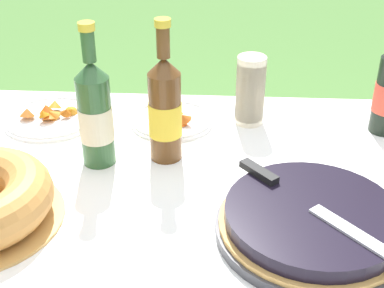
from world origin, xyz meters
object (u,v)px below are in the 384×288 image
(cider_bottle_amber, at_px, (167,109))
(snack_plate_near, at_px, (53,117))
(cup_stack, at_px, (252,91))
(serving_knife, at_px, (304,199))
(cider_bottle_green, at_px, (97,114))
(snack_plate_left, at_px, (174,119))
(berry_tart, at_px, (314,223))

(cider_bottle_amber, bearing_deg, snack_plate_near, 152.98)
(cup_stack, distance_m, snack_plate_near, 0.51)
(serving_knife, distance_m, cider_bottle_amber, 0.36)
(cider_bottle_green, relative_size, snack_plate_near, 1.35)
(cup_stack, height_order, snack_plate_near, cup_stack)
(snack_plate_left, bearing_deg, cider_bottle_green, -126.66)
(cup_stack, bearing_deg, serving_knife, -79.23)
(berry_tart, distance_m, cup_stack, 0.45)
(cup_stack, xyz_separation_m, cider_bottle_amber, (-0.19, -0.18, 0.03))
(cider_bottle_green, distance_m, snack_plate_near, 0.27)
(serving_knife, xyz_separation_m, snack_plate_left, (-0.27, 0.40, -0.05))
(berry_tart, distance_m, snack_plate_left, 0.51)
(serving_knife, height_order, cup_stack, cup_stack)
(cider_bottle_green, height_order, snack_plate_near, cider_bottle_green)
(berry_tart, height_order, cider_bottle_amber, cider_bottle_amber)
(cup_stack, xyz_separation_m, snack_plate_left, (-0.19, -0.02, -0.08))
(berry_tart, xyz_separation_m, serving_knife, (-0.02, 0.02, 0.04))
(berry_tart, relative_size, serving_knife, 1.17)
(snack_plate_near, bearing_deg, cider_bottle_green, -48.63)
(berry_tart, relative_size, cup_stack, 1.98)
(cider_bottle_amber, bearing_deg, serving_knife, -40.85)
(cup_stack, bearing_deg, cider_bottle_amber, -136.53)
(cup_stack, bearing_deg, snack_plate_left, -175.15)
(cup_stack, height_order, cider_bottle_green, cider_bottle_green)
(cup_stack, distance_m, cider_bottle_green, 0.40)
(berry_tart, xyz_separation_m, cider_bottle_green, (-0.44, 0.23, 0.09))
(snack_plate_left, bearing_deg, cup_stack, 4.85)
(berry_tart, xyz_separation_m, cider_bottle_amber, (-0.29, 0.26, 0.09))
(cup_stack, relative_size, cider_bottle_green, 0.55)
(cider_bottle_green, bearing_deg, berry_tart, -27.53)
(cider_bottle_green, bearing_deg, snack_plate_left, 53.34)
(serving_knife, height_order, cider_bottle_green, cider_bottle_green)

